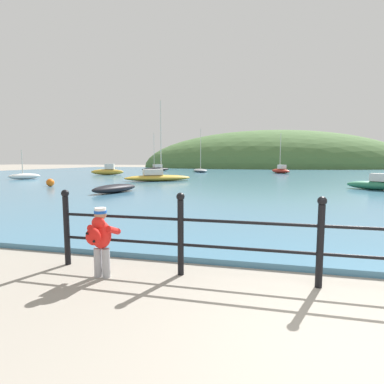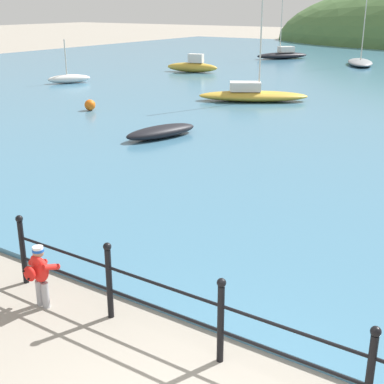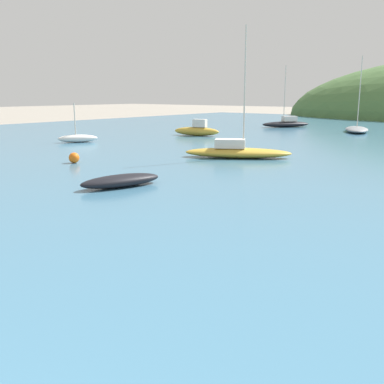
{
  "view_description": "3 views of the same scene",
  "coord_description": "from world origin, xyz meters",
  "px_view_note": "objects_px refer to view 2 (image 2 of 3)",
  "views": [
    {
      "loc": [
        -1.18,
        -2.57,
        1.67
      ],
      "look_at": [
        -3.29,
        6.24,
        0.7
      ],
      "focal_mm": 28.0,
      "sensor_mm": 36.0,
      "label": 1
    },
    {
      "loc": [
        2.49,
        -3.57,
        4.4
      ],
      "look_at": [
        -3.21,
        5.02,
        0.76
      ],
      "focal_mm": 50.0,
      "sensor_mm": 36.0,
      "label": 2
    },
    {
      "loc": [
        2.61,
        0.83,
        3.1
      ],
      "look_at": [
        -2.59,
        7.35,
        1.27
      ],
      "focal_mm": 42.0,
      "sensor_mm": 36.0,
      "label": 3
    }
  ],
  "objects_px": {
    "boat_blue_hull": "(161,132)",
    "boat_white_sailboat": "(252,94)",
    "boat_red_dinghy": "(283,55)",
    "boat_green_fishing": "(193,66)",
    "mooring_buoy": "(90,105)",
    "boat_mid_harbor": "(69,79)",
    "child_in_coat": "(39,271)",
    "boat_twin_mast": "(360,62)"
  },
  "relations": [
    {
      "from": "boat_red_dinghy",
      "to": "boat_green_fishing",
      "type": "relative_size",
      "value": 1.52
    },
    {
      "from": "boat_green_fishing",
      "to": "boat_white_sailboat",
      "type": "height_order",
      "value": "boat_white_sailboat"
    },
    {
      "from": "boat_green_fishing",
      "to": "mooring_buoy",
      "type": "distance_m",
      "value": 14.27
    },
    {
      "from": "child_in_coat",
      "to": "boat_red_dinghy",
      "type": "relative_size",
      "value": 0.18
    },
    {
      "from": "boat_blue_hull",
      "to": "boat_green_fishing",
      "type": "bearing_deg",
      "value": 120.19
    },
    {
      "from": "boat_mid_harbor",
      "to": "boat_blue_hull",
      "type": "xyz_separation_m",
      "value": [
        12.33,
        -7.72,
        -0.05
      ]
    },
    {
      "from": "child_in_coat",
      "to": "boat_mid_harbor",
      "type": "xyz_separation_m",
      "value": [
        -17.16,
        17.27,
        -0.25
      ]
    },
    {
      "from": "boat_white_sailboat",
      "to": "boat_mid_harbor",
      "type": "bearing_deg",
      "value": -177.75
    },
    {
      "from": "child_in_coat",
      "to": "boat_white_sailboat",
      "type": "distance_m",
      "value": 18.59
    },
    {
      "from": "child_in_coat",
      "to": "boat_mid_harbor",
      "type": "distance_m",
      "value": 24.35
    },
    {
      "from": "boat_mid_harbor",
      "to": "child_in_coat",
      "type": "bearing_deg",
      "value": -45.17
    },
    {
      "from": "child_in_coat",
      "to": "boat_mid_harbor",
      "type": "relative_size",
      "value": 0.41
    },
    {
      "from": "child_in_coat",
      "to": "boat_green_fishing",
      "type": "xyz_separation_m",
      "value": [
        -14.14,
        25.54,
        -0.12
      ]
    },
    {
      "from": "boat_green_fishing",
      "to": "child_in_coat",
      "type": "bearing_deg",
      "value": -61.03
    },
    {
      "from": "boat_mid_harbor",
      "to": "boat_twin_mast",
      "type": "relative_size",
      "value": 0.42
    },
    {
      "from": "boat_green_fishing",
      "to": "boat_twin_mast",
      "type": "height_order",
      "value": "boat_twin_mast"
    },
    {
      "from": "boat_blue_hull",
      "to": "child_in_coat",
      "type": "bearing_deg",
      "value": -63.16
    },
    {
      "from": "boat_mid_harbor",
      "to": "mooring_buoy",
      "type": "relative_size",
      "value": 5.23
    },
    {
      "from": "boat_white_sailboat",
      "to": "mooring_buoy",
      "type": "xyz_separation_m",
      "value": [
        -4.68,
        -5.92,
        -0.07
      ]
    },
    {
      "from": "mooring_buoy",
      "to": "boat_red_dinghy",
      "type": "bearing_deg",
      "value": 96.02
    },
    {
      "from": "child_in_coat",
      "to": "boat_mid_harbor",
      "type": "bearing_deg",
      "value": 134.83
    },
    {
      "from": "boat_red_dinghy",
      "to": "child_in_coat",
      "type": "bearing_deg",
      "value": -70.81
    },
    {
      "from": "boat_white_sailboat",
      "to": "boat_green_fishing",
      "type": "bearing_deg",
      "value": 137.46
    },
    {
      "from": "boat_mid_harbor",
      "to": "boat_green_fishing",
      "type": "relative_size",
      "value": 0.68
    },
    {
      "from": "boat_mid_harbor",
      "to": "mooring_buoy",
      "type": "bearing_deg",
      "value": -38.51
    },
    {
      "from": "boat_mid_harbor",
      "to": "boat_twin_mast",
      "type": "bearing_deg",
      "value": 59.35
    },
    {
      "from": "boat_white_sailboat",
      "to": "boat_blue_hull",
      "type": "bearing_deg",
      "value": -84.52
    },
    {
      "from": "boat_blue_hull",
      "to": "mooring_buoy",
      "type": "relative_size",
      "value": 6.33
    },
    {
      "from": "boat_green_fishing",
      "to": "mooring_buoy",
      "type": "bearing_deg",
      "value": -74.37
    },
    {
      "from": "boat_blue_hull",
      "to": "boat_twin_mast",
      "type": "bearing_deg",
      "value": 92.79
    },
    {
      "from": "boat_green_fishing",
      "to": "boat_red_dinghy",
      "type": "bearing_deg",
      "value": 84.4
    },
    {
      "from": "child_in_coat",
      "to": "boat_green_fishing",
      "type": "bearing_deg",
      "value": 118.97
    },
    {
      "from": "child_in_coat",
      "to": "boat_green_fishing",
      "type": "height_order",
      "value": "boat_green_fishing"
    },
    {
      "from": "child_in_coat",
      "to": "boat_green_fishing",
      "type": "distance_m",
      "value": 29.19
    },
    {
      "from": "boat_red_dinghy",
      "to": "boat_twin_mast",
      "type": "height_order",
      "value": "boat_twin_mast"
    },
    {
      "from": "boat_twin_mast",
      "to": "boat_green_fishing",
      "type": "bearing_deg",
      "value": -127.73
    },
    {
      "from": "boat_mid_harbor",
      "to": "boat_blue_hull",
      "type": "bearing_deg",
      "value": -32.05
    },
    {
      "from": "boat_red_dinghy",
      "to": "boat_white_sailboat",
      "type": "xyz_separation_m",
      "value": [
        7.37,
        -19.58,
        -0.03
      ]
    },
    {
      "from": "boat_blue_hull",
      "to": "boat_twin_mast",
      "type": "xyz_separation_m",
      "value": [
        -1.28,
        26.36,
        0.03
      ]
    },
    {
      "from": "boat_red_dinghy",
      "to": "boat_mid_harbor",
      "type": "height_order",
      "value": "boat_red_dinghy"
    },
    {
      "from": "boat_blue_hull",
      "to": "mooring_buoy",
      "type": "bearing_deg",
      "value": 157.58
    },
    {
      "from": "boat_blue_hull",
      "to": "boat_white_sailboat",
      "type": "xyz_separation_m",
      "value": [
        -0.78,
        8.17,
        0.1
      ]
    }
  ]
}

